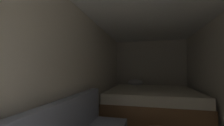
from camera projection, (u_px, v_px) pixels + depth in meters
The scene contains 4 objects.
wall_back at pixel (150, 73), 4.74m from camera, with size 2.30×0.05×2.11m, color beige.
wall_left at pixel (86, 77), 2.50m from camera, with size 0.05×5.12×2.11m, color beige.
ceiling_slab at pixel (153, 8), 2.28m from camera, with size 2.30×5.12×0.05m, color white.
bed at pixel (151, 103), 3.65m from camera, with size 2.08×2.04×0.87m.
Camera 1 is at (-0.10, -0.17, 1.18)m, focal length 23.29 mm.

